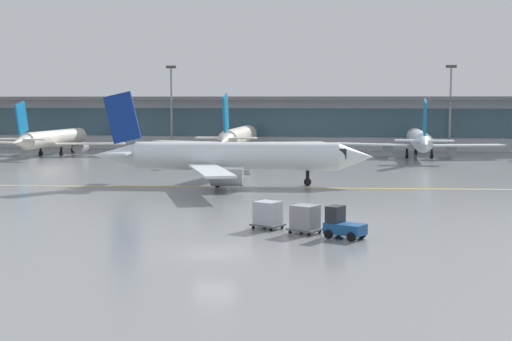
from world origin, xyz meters
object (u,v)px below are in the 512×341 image
Objects in this scene: baggage_tug at (342,225)px; cargo_dolly_lead at (305,218)px; taxiing_regional_jet at (233,157)px; apron_light_mast_2 at (450,105)px; gate_airplane_3 at (419,140)px; cargo_dolly_trailing at (268,214)px; apron_light_mast_1 at (171,104)px; gate_airplane_2 at (238,138)px; gate_airplane_1 at (54,139)px.

baggage_tug is 2.90m from cargo_dolly_lead.
taxiing_regional_jet is at bearing 137.82° from cargo_dolly_lead.
baggage_tug is 1.13× the size of cargo_dolly_lead.
gate_airplane_3 is at bearing -116.54° from apron_light_mast_2.
baggage_tug is 1.13× the size of cargo_dolly_trailing.
taxiing_regional_jet is at bearing 133.34° from cargo_dolly_trailing.
apron_light_mast_1 is at bearing 107.16° from taxiing_regional_jet.
cargo_dolly_lead is 84.33m from apron_light_mast_1.
apron_light_mast_2 is at bearing -69.69° from gate_airplane_2.
apron_light_mast_2 is (34.61, 13.00, 5.15)m from gate_airplane_2.
gate_airplane_2 is 68.71m from cargo_dolly_lead.
gate_airplane_3 is 68.05m from cargo_dolly_trailing.
taxiing_regional_jet is at bearing 151.44° from gate_airplane_3.
cargo_dolly_trailing is 0.17× the size of apron_light_mast_2.
apron_light_mast_2 reaches higher than baggage_tug.
gate_airplane_2 is 66.68m from cargo_dolly_trailing.
gate_airplane_3 is at bearing 56.70° from taxiing_regional_jet.
cargo_dolly_trailing is (12.59, -65.45, -1.94)m from gate_airplane_2.
taxiing_regional_jet is (36.06, -37.91, 0.34)m from gate_airplane_1.
gate_airplane_3 is 9.43× the size of baggage_tug.
taxiing_regional_jet is 11.56× the size of cargo_dolly_trailing.
apron_light_mast_2 reaches higher than taxiing_regional_jet.
cargo_dolly_trailing is (-5.29, 2.87, 0.16)m from baggage_tug.
cargo_dolly_lead is (15.33, -66.94, -1.94)m from gate_airplane_2.
apron_light_mast_1 is (-26.56, 77.26, 7.17)m from cargo_dolly_trailing.
gate_airplane_2 reaches higher than gate_airplane_1.
taxiing_regional_jet reaches higher than gate_airplane_3.
cargo_dolly_trailing is at bearing -105.68° from apron_light_mast_2.
cargo_dolly_lead is (-13.13, -67.64, -1.72)m from gate_airplane_3.
apron_light_mast_2 reaches higher than gate_airplane_3.
gate_airplane_1 is at bearing 92.80° from gate_airplane_2.
gate_airplane_2 is 1.08× the size of gate_airplane_3.
apron_light_mast_1 is at bearing 137.49° from cargo_dolly_trailing.
taxiing_regional_jet is (5.73, -39.54, -0.00)m from gate_airplane_2.
cargo_dolly_trailing is at bearing -180.00° from cargo_dolly_lead.
gate_airplane_1 is 10.24× the size of cargo_dolly_lead.
gate_airplane_3 is (28.46, 0.69, -0.22)m from gate_airplane_2.
baggage_tug is at bearing -141.30° from gate_airplane_1.
baggage_tug is 0.20× the size of apron_light_mast_1.
apron_light_mast_2 is (48.57, 1.19, -0.07)m from apron_light_mast_1.
baggage_tug is at bearing -0.00° from cargo_dolly_trailing.
apron_light_mast_2 is at bearing 1.40° from apron_light_mast_1.
baggage_tug is at bearing 172.18° from gate_airplane_3.
apron_light_mast_1 is (-42.43, 11.11, 5.45)m from gate_airplane_3.
cargo_dolly_trailing is 82.01m from apron_light_mast_1.
gate_airplane_1 is 79.71m from cargo_dolly_lead.
baggage_tug reaches higher than cargo_dolly_lead.
gate_airplane_3 is at bearing 107.53° from cargo_dolly_lead.
baggage_tug is (12.14, -28.79, -2.10)m from taxiing_regional_jet.
gate_airplane_2 is 11.52× the size of cargo_dolly_lead.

